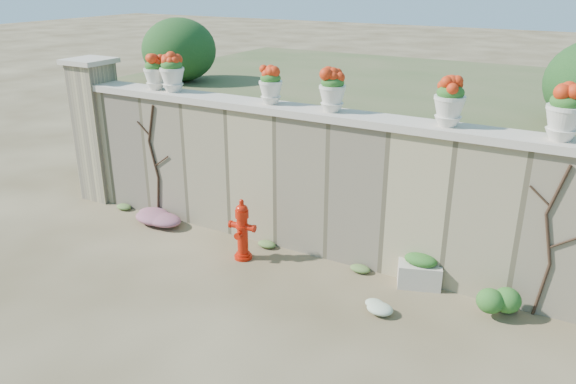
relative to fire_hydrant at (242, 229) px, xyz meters
The scene contains 19 objects.
ground 1.29m from the fire_hydrant, 59.50° to the right, with size 80.00×80.00×0.00m, color #463923.
stone_wall 1.12m from the fire_hydrant, 51.04° to the left, with size 8.00×0.40×2.00m, color #978964.
wall_cap 1.87m from the fire_hydrant, 51.04° to the left, with size 8.10×0.52×0.10m, color #C0B5A3.
gate_pillar 3.71m from the fire_hydrant, 167.89° to the left, with size 0.72×0.72×2.48m.
raised_fill 4.04m from the fire_hydrant, 81.19° to the left, with size 9.00×6.00×2.00m, color #384C23.
back_shrub_left 3.86m from the fire_hydrant, 142.87° to the left, with size 1.30×1.30×1.10m, color #143814.
vine_left 2.20m from the fire_hydrant, 165.34° to the left, with size 0.60×0.04×1.91m.
vine_right 3.92m from the fire_hydrant, ahead, with size 0.60×0.04×1.91m.
fire_hydrant is the anchor object (origin of this frame).
planter_box 2.48m from the fire_hydrant, 11.89° to the left, with size 0.62×0.48×0.46m.
green_shrub 3.45m from the fire_hydrant, ahead, with size 0.55×0.50×0.52m, color #1E5119.
magenta_clump 1.91m from the fire_hydrant, 169.59° to the left, with size 0.97×0.65×0.26m, color #BE2686.
white_flowers 2.21m from the fire_hydrant, ahead, with size 0.46×0.37×0.17m, color white.
urn_pot_0 2.93m from the fire_hydrant, 160.08° to the left, with size 0.34×0.34×0.53m.
urn_pot_1 2.71m from the fire_hydrant, 156.42° to the left, with size 0.38×0.38×0.59m.
urn_pot_2 2.05m from the fire_hydrant, 87.70° to the left, with size 0.33×0.33×0.52m.
urn_pot_3 2.29m from the fire_hydrant, 37.79° to the left, with size 0.36×0.36×0.56m.
urn_pot_4 3.26m from the fire_hydrant, 16.82° to the left, with size 0.37×0.37×0.59m.
urn_pot_5 4.30m from the fire_hydrant, 11.44° to the left, with size 0.40×0.40×0.62m.
Camera 1 is at (3.48, -4.85, 3.81)m, focal length 35.00 mm.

